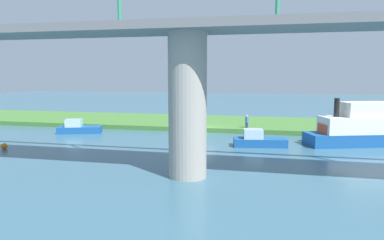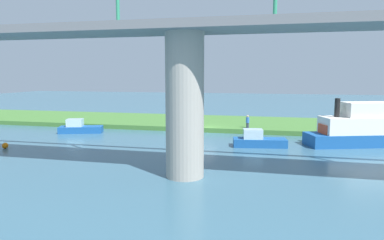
# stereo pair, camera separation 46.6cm
# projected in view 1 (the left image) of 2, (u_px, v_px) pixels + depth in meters

# --- Properties ---
(ground_plane) EXTENTS (160.00, 160.00, 0.00)m
(ground_plane) POSITION_uv_depth(u_px,v_px,m) (203.00, 132.00, 38.02)
(ground_plane) COLOR #386075
(grassy_bank) EXTENTS (80.00, 12.00, 0.50)m
(grassy_bank) POSITION_uv_depth(u_px,v_px,m) (212.00, 123.00, 43.80)
(grassy_bank) COLOR #427533
(grassy_bank) RESTS_ON ground
(bridge_pylon) EXTENTS (2.32, 2.32, 8.72)m
(bridge_pylon) POSITION_uv_depth(u_px,v_px,m) (187.00, 106.00, 21.09)
(bridge_pylon) COLOR #9E998E
(bridge_pylon) RESTS_ON ground
(bridge_span) EXTENTS (71.79, 4.30, 3.25)m
(bridge_span) POSITION_uv_depth(u_px,v_px,m) (187.00, 23.00, 20.48)
(bridge_span) COLOR slate
(bridge_span) RESTS_ON bridge_pylon
(person_on_bank) EXTENTS (0.47, 0.47, 1.39)m
(person_on_bank) POSITION_uv_depth(u_px,v_px,m) (247.00, 121.00, 38.02)
(person_on_bank) COLOR #2D334C
(person_on_bank) RESTS_ON grassy_bank
(mooring_post) EXTENTS (0.20, 0.20, 0.78)m
(mooring_post) POSITION_uv_depth(u_px,v_px,m) (201.00, 123.00, 39.21)
(mooring_post) COLOR brown
(mooring_post) RESTS_ON grassy_bank
(riverboat_paddlewheel) EXTENTS (8.66, 5.20, 4.20)m
(riverboat_paddlewheel) POSITION_uv_depth(u_px,v_px,m) (356.00, 128.00, 31.13)
(riverboat_paddlewheel) COLOR #195199
(riverboat_paddlewheel) RESTS_ON ground
(pontoon_yellow) EXTENTS (4.76, 2.31, 1.52)m
(pontoon_yellow) POSITION_uv_depth(u_px,v_px,m) (258.00, 140.00, 30.66)
(pontoon_yellow) COLOR #195199
(pontoon_yellow) RESTS_ON ground
(houseboat_blue) EXTENTS (4.79, 2.94, 1.50)m
(houseboat_blue) POSITION_uv_depth(u_px,v_px,m) (78.00, 128.00, 37.62)
(houseboat_blue) COLOR #195199
(houseboat_blue) RESTS_ON ground
(marker_buoy) EXTENTS (0.50, 0.50, 0.50)m
(marker_buoy) POSITION_uv_depth(u_px,v_px,m) (4.00, 146.00, 29.58)
(marker_buoy) COLOR orange
(marker_buoy) RESTS_ON ground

